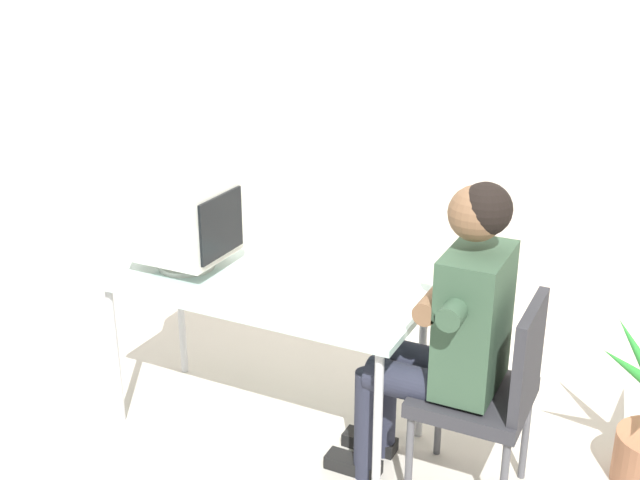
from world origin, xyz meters
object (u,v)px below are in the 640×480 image
at_px(crt_monitor, 185,220).
at_px(office_chair, 490,388).
at_px(desk, 264,296).
at_px(keyboard, 244,275).
at_px(person_seated, 449,326).

relative_size(crt_monitor, office_chair, 0.46).
relative_size(desk, crt_monitor, 3.54).
relative_size(keyboard, person_seated, 0.35).
xyz_separation_m(office_chair, person_seated, (-0.18, -0.00, 0.22)).
bearing_deg(crt_monitor, person_seated, -1.50).
relative_size(crt_monitor, person_seated, 0.30).
xyz_separation_m(crt_monitor, person_seated, (1.24, -0.03, -0.23)).
bearing_deg(desk, crt_monitor, 178.74).
distance_m(desk, person_seated, 0.84).
bearing_deg(office_chair, crt_monitor, 178.69).
relative_size(desk, person_seated, 1.07).
xyz_separation_m(desk, office_chair, (1.02, -0.02, -0.17)).
relative_size(desk, keyboard, 3.10).
bearing_deg(desk, keyboard, 171.30).
bearing_deg(person_seated, desk, 178.38).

